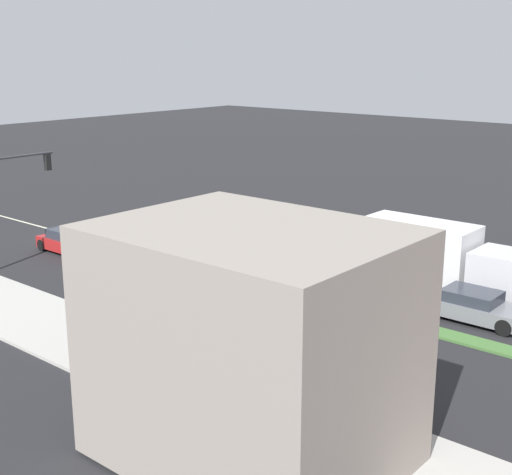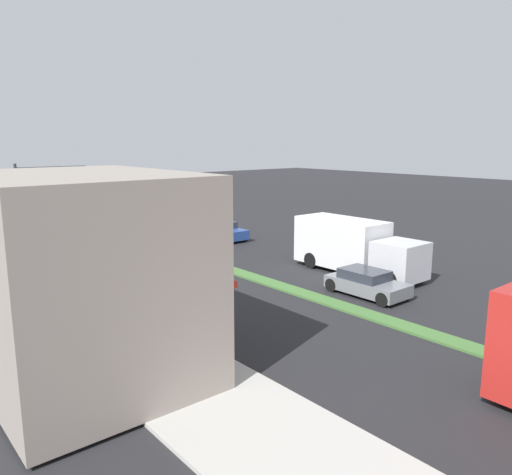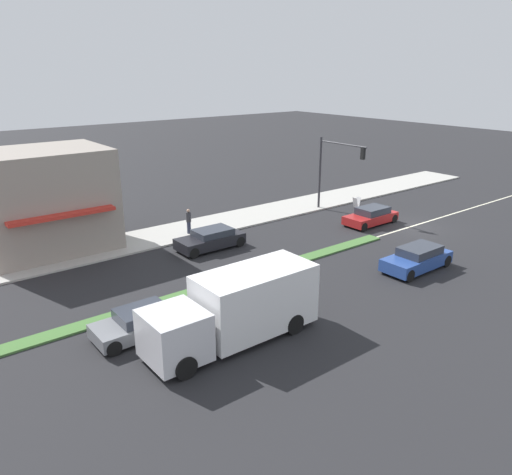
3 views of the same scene
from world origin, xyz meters
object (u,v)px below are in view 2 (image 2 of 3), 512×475
at_px(warning_aframe_sign, 36,237).
at_px(coupe_blue, 221,230).
at_px(traffic_signal_main, 40,191).
at_px(delivery_truck, 354,246).
at_px(suv_grey, 366,283).
at_px(pedestrian, 79,275).
at_px(hatchback_red, 101,233).
at_px(sedan_dark, 144,273).

height_order(warning_aframe_sign, coupe_blue, coupe_blue).
bearing_deg(traffic_signal_main, delivery_truck, 122.98).
xyz_separation_m(delivery_truck, suv_grey, (2.80, 3.08, -0.88)).
xyz_separation_m(delivery_truck, coupe_blue, (0.00, -12.39, -0.82)).
bearing_deg(pedestrian, suv_grey, 140.49).
xyz_separation_m(traffic_signal_main, warning_aframe_sign, (-0.24, -2.65, -3.47)).
bearing_deg(hatchback_red, warning_aframe_sign, -35.85).
distance_m(coupe_blue, hatchback_red, 8.62).
distance_m(delivery_truck, hatchback_red, 18.60).
height_order(coupe_blue, suv_grey, coupe_blue).
bearing_deg(traffic_signal_main, hatchback_red, 179.83).
relative_size(traffic_signal_main, pedestrian, 3.30).
height_order(traffic_signal_main, warning_aframe_sign, traffic_signal_main).
distance_m(pedestrian, suv_grey, 13.43).
xyz_separation_m(warning_aframe_sign, suv_grey, (-8.08, 22.87, 0.16)).
xyz_separation_m(hatchback_red, sedan_dark, (2.80, 11.97, 0.01)).
relative_size(traffic_signal_main, delivery_truck, 0.75).
bearing_deg(sedan_dark, pedestrian, -5.53).
height_order(delivery_truck, hatchback_red, delivery_truck).
bearing_deg(pedestrian, sedan_dark, 174.47).
height_order(coupe_blue, sedan_dark, coupe_blue).
bearing_deg(warning_aframe_sign, traffic_signal_main, 84.80).
bearing_deg(hatchback_red, sedan_dark, 76.84).
height_order(pedestrian, coupe_blue, pedestrian).
height_order(traffic_signal_main, sedan_dark, traffic_signal_main).
distance_m(traffic_signal_main, sedan_dark, 12.48).
xyz_separation_m(pedestrian, delivery_truck, (-13.16, 5.46, 0.46)).
relative_size(warning_aframe_sign, delivery_truck, 0.11).
bearing_deg(suv_grey, warning_aframe_sign, -70.53).
relative_size(hatchback_red, sedan_dark, 0.98).
bearing_deg(sedan_dark, suv_grey, 131.16).
xyz_separation_m(coupe_blue, suv_grey, (2.80, 15.47, -0.06)).
relative_size(delivery_truck, sedan_dark, 1.76).
distance_m(delivery_truck, suv_grey, 4.25).
bearing_deg(suv_grey, pedestrian, -39.51).
bearing_deg(sedan_dark, traffic_signal_main, -84.64).
relative_size(suv_grey, hatchback_red, 0.92).
distance_m(traffic_signal_main, pedestrian, 12.20).
bearing_deg(warning_aframe_sign, sedan_dark, 93.46).
height_order(delivery_truck, coupe_blue, delivery_truck).
distance_m(pedestrian, delivery_truck, 14.25).
height_order(traffic_signal_main, delivery_truck, traffic_signal_main).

